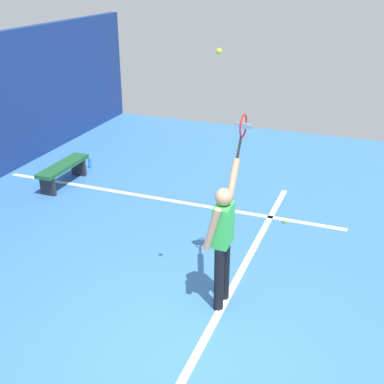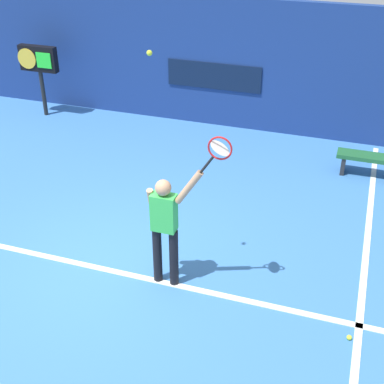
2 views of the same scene
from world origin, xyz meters
name	(u,v)px [view 1 (image 1 of 2)]	position (x,y,z in m)	size (l,w,h in m)	color
ground_plane	(185,349)	(0.00, 0.00, 0.00)	(18.00, 18.00, 0.00)	#3870B2
court_baseline	(198,352)	(0.00, -0.16, 0.01)	(10.00, 0.10, 0.01)	white
court_sideline	(161,199)	(3.74, 2.00, 0.01)	(0.10, 7.00, 0.01)	white
tennis_player	(223,238)	(1.02, -0.11, 1.01)	(0.80, 0.31, 1.92)	black
tennis_racket	(243,128)	(1.75, -0.12, 2.24)	(0.47, 0.27, 0.60)	black
tennis_ball	(219,51)	(0.87, -0.06, 3.34)	(0.07, 0.07, 0.07)	#CCE033
court_bench	(63,169)	(3.69, 4.17, 0.34)	(1.40, 0.36, 0.45)	#1E592D
water_bottle	(90,163)	(4.69, 4.17, 0.12)	(0.07, 0.07, 0.24)	#338CD8
spare_ball	(285,221)	(3.63, -0.44, 0.03)	(0.07, 0.07, 0.07)	#CCE033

